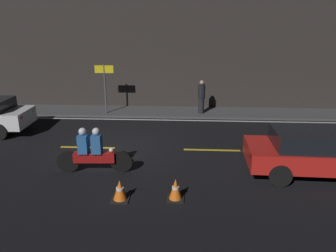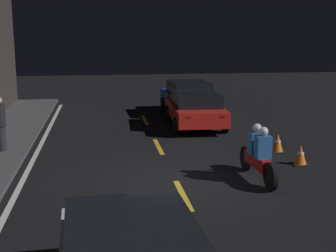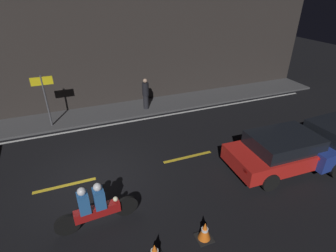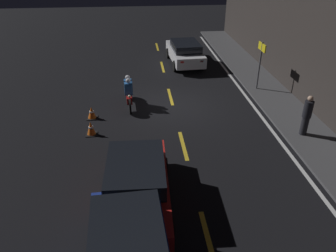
# 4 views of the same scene
# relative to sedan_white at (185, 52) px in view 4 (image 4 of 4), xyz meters

# --- Properties ---
(ground_plane) EXTENTS (56.00, 56.00, 0.00)m
(ground_plane) POSITION_rel_sedan_white_xyz_m (5.95, -1.44, -0.76)
(ground_plane) COLOR black
(raised_curb) EXTENTS (28.00, 2.05, 0.10)m
(raised_curb) POSITION_rel_sedan_white_xyz_m (5.95, 3.58, -0.71)
(raised_curb) COLOR #424244
(raised_curb) RESTS_ON ground
(building_front) EXTENTS (28.00, 0.30, 6.26)m
(building_front) POSITION_rel_sedan_white_xyz_m (5.95, 4.75, 2.37)
(building_front) COLOR #2D2826
(building_front) RESTS_ON ground
(lane_dash_a) EXTENTS (2.00, 0.14, 0.01)m
(lane_dash_a) POSITION_rel_sedan_white_xyz_m (-4.05, -1.44, -0.76)
(lane_dash_a) COLOR gold
(lane_dash_a) RESTS_ON ground
(lane_dash_b) EXTENTS (2.00, 0.14, 0.01)m
(lane_dash_b) POSITION_rel_sedan_white_xyz_m (0.45, -1.44, -0.76)
(lane_dash_b) COLOR gold
(lane_dash_b) RESTS_ON ground
(lane_dash_c) EXTENTS (2.00, 0.14, 0.01)m
(lane_dash_c) POSITION_rel_sedan_white_xyz_m (4.95, -1.44, -0.76)
(lane_dash_c) COLOR gold
(lane_dash_c) RESTS_ON ground
(lane_dash_d) EXTENTS (2.00, 0.14, 0.01)m
(lane_dash_d) POSITION_rel_sedan_white_xyz_m (9.45, -1.44, -0.76)
(lane_dash_d) COLOR gold
(lane_dash_d) RESTS_ON ground
(lane_dash_e) EXTENTS (2.00, 0.14, 0.01)m
(lane_dash_e) POSITION_rel_sedan_white_xyz_m (13.95, -1.44, -0.76)
(lane_dash_e) COLOR gold
(lane_dash_e) RESTS_ON ground
(lane_solid_kerb) EXTENTS (25.20, 0.14, 0.01)m
(lane_solid_kerb) POSITION_rel_sedan_white_xyz_m (5.95, 2.30, -0.76)
(lane_solid_kerb) COLOR silver
(lane_solid_kerb) RESTS_ON ground
(sedan_white) EXTENTS (4.33, 2.03, 1.41)m
(sedan_white) POSITION_rel_sedan_white_xyz_m (0.00, 0.00, 0.00)
(sedan_white) COLOR silver
(sedan_white) RESTS_ON ground
(taxi_red) EXTENTS (4.25, 2.04, 1.34)m
(taxi_red) POSITION_rel_sedan_white_xyz_m (12.39, -3.22, -0.04)
(taxi_red) COLOR red
(taxi_red) RESTS_ON ground
(motorcycle) EXTENTS (2.26, 0.40, 1.40)m
(motorcycle) POSITION_rel_sedan_white_xyz_m (5.72, -3.46, -0.10)
(motorcycle) COLOR black
(motorcycle) RESTS_ON ground
(traffic_cone_near) EXTENTS (0.45, 0.45, 0.55)m
(traffic_cone_near) POSITION_rel_sedan_white_xyz_m (6.87, -5.06, -0.49)
(traffic_cone_near) COLOR black
(traffic_cone_near) RESTS_ON ground
(traffic_cone_mid) EXTENTS (0.43, 0.43, 0.57)m
(traffic_cone_mid) POSITION_rel_sedan_white_xyz_m (8.27, -4.95, -0.48)
(traffic_cone_mid) COLOR black
(traffic_cone_mid) RESTS_ON ground
(pedestrian) EXTENTS (0.34, 0.34, 1.62)m
(pedestrian) POSITION_rel_sedan_white_xyz_m (9.24, 3.31, 0.16)
(pedestrian) COLOR black
(pedestrian) RESTS_ON raised_curb
(shop_sign) EXTENTS (0.90, 0.08, 2.40)m
(shop_sign) POSITION_rel_sedan_white_xyz_m (4.57, 3.06, 1.03)
(shop_sign) COLOR #4C4C51
(shop_sign) RESTS_ON raised_curb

